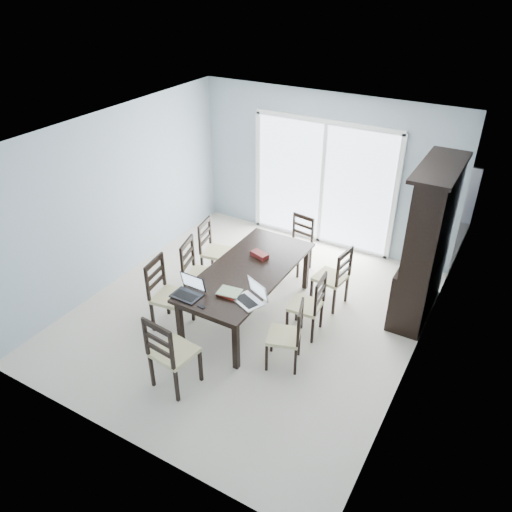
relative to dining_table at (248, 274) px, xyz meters
The scene contains 24 objects.
floor 0.67m from the dining_table, ahead, with size 5.00×5.00×0.00m, color beige.
ceiling 1.93m from the dining_table, ahead, with size 5.00×5.00×0.00m, color white.
back_wall 2.58m from the dining_table, 90.00° to the left, with size 4.50×0.02×2.60m, color #8E9FAA.
wall_left 2.34m from the dining_table, behind, with size 0.02×5.00×2.60m, color #8E9FAA.
wall_right 2.34m from the dining_table, ahead, with size 0.02×5.00×2.60m, color #8E9FAA.
balcony 3.57m from the dining_table, 90.00° to the left, with size 4.50×2.00×0.10m, color gray.
railing 4.50m from the dining_table, 90.00° to the left, with size 4.50×0.06×1.10m, color #99999E.
dining_table is the anchor object (origin of this frame).
china_hutch 2.41m from the dining_table, 31.71° to the left, with size 0.50×1.38×2.20m.
sliding_door 2.51m from the dining_table, 90.00° to the left, with size 2.52×0.05×2.18m.
chair_left_near 1.14m from the dining_table, 139.31° to the right, with size 0.51×0.50×1.16m.
chair_left_mid 0.80m from the dining_table, behind, with size 0.55×0.54×1.17m.
chair_left_far 1.17m from the dining_table, 149.52° to the left, with size 0.49×0.47×1.09m.
chair_right_near 1.14m from the dining_table, 32.32° to the right, with size 0.50×0.49×1.03m.
chair_right_mid 0.94m from the dining_table, ahead, with size 0.44×0.42×1.05m.
chair_right_far 1.26m from the dining_table, 39.41° to the left, with size 0.47×0.46×1.09m.
chair_end_near 1.67m from the dining_table, 92.21° to the right, with size 0.49×0.50×1.18m.
chair_end_far 1.49m from the dining_table, 87.54° to the left, with size 0.45×0.46×1.04m.
laptop_dark 0.99m from the dining_table, 110.90° to the right, with size 0.37×0.26×0.25m.
laptop_silver 0.75m from the dining_table, 59.63° to the right, with size 0.44×0.39×0.25m.
book_stack 0.63m from the dining_table, 81.89° to the right, with size 0.31×0.25×0.05m.
cell_phone 1.01m from the dining_table, 93.38° to the right, with size 0.10×0.04×0.01m, color black.
game_box 0.38m from the dining_table, 94.22° to the left, with size 0.26×0.13×0.06m, color #531014.
hot_tub 3.75m from the dining_table, 102.44° to the left, with size 2.03×1.82×1.02m.
Camera 1 is at (2.90, -4.85, 4.37)m, focal length 35.00 mm.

